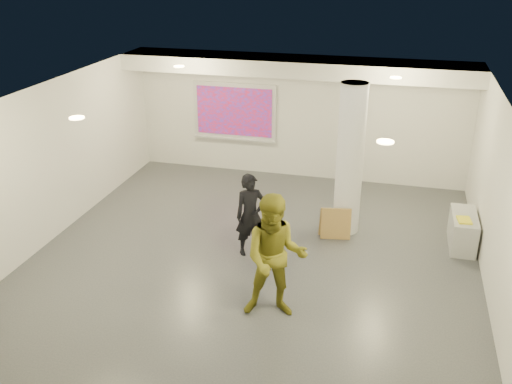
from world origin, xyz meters
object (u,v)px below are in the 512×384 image
(column, at_px, (350,160))
(credenza, at_px, (463,231))
(man, at_px, (275,257))
(projection_screen, at_px, (235,112))
(woman, at_px, (250,215))

(column, bearing_deg, credenza, -2.91)
(column, relative_size, credenza, 2.75)
(column, xyz_separation_m, man, (-0.75, -3.15, -0.50))
(projection_screen, distance_m, woman, 4.37)
(projection_screen, bearing_deg, column, -40.56)
(credenza, xyz_separation_m, man, (-2.97, -3.03, 0.68))
(column, relative_size, man, 1.50)
(projection_screen, height_order, credenza, projection_screen)
(woman, bearing_deg, man, -97.01)
(credenza, bearing_deg, man, -134.92)
(projection_screen, relative_size, man, 1.05)
(column, bearing_deg, projection_screen, 139.44)
(credenza, distance_m, woman, 4.06)
(man, bearing_deg, column, 65.46)
(column, xyz_separation_m, credenza, (2.22, -0.11, -1.18))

